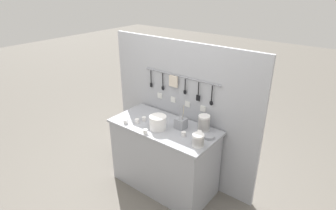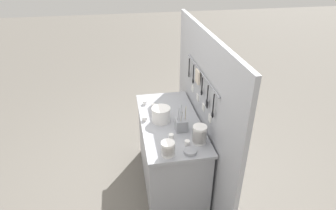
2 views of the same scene
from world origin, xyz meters
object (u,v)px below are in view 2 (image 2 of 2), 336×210
Objects in this scene: cup_beside_plates at (154,106)px; cup_front_left at (145,102)px; bowl_stack_tall_left at (200,134)px; cup_mid_row at (171,136)px; plate_stack at (161,115)px; steel_mixing_bowl at (190,152)px; cutlery_caddy at (181,124)px; cup_front_right at (162,107)px; bowl_stack_short_front at (168,149)px; cup_back_left at (145,118)px; cup_centre at (187,143)px.

cup_beside_plates is 0.14m from cup_front_left.
bowl_stack_tall_left is 0.28m from cup_mid_row.
steel_mixing_bowl is (0.58, 0.18, -0.06)m from plate_stack.
cutlery_caddy is (-0.23, -0.12, -0.03)m from bowl_stack_tall_left.
steel_mixing_bowl is (0.14, -0.12, -0.08)m from bowl_stack_tall_left.
cup_front_right is at bearing -164.31° from cutlery_caddy.
cup_front_right is (-0.46, -0.13, -0.04)m from cutlery_caddy.
bowl_stack_short_front is 2.67× the size of cup_mid_row.
bowl_stack_short_front reaches higher than cup_front_right.
cup_back_left is (-0.48, -0.48, -0.07)m from bowl_stack_tall_left.
cutlery_caddy is (0.20, 0.18, -0.01)m from plate_stack.
plate_stack is at bearing -145.58° from bowl_stack_tall_left.
bowl_stack_short_front reaches higher than cup_front_left.
cup_front_left is 0.75m from cup_mid_row.
cup_mid_row is (0.37, 0.22, 0.00)m from cup_back_left.
plate_stack is at bearing 19.27° from cup_front_left.
cup_front_right is at bearing -159.93° from bowl_stack_tall_left.
cup_back_left is (-0.61, -0.15, -0.04)m from bowl_stack_short_front.
bowl_stack_short_front is 2.67× the size of cup_centre.
cup_back_left is (-0.62, -0.35, 0.01)m from steel_mixing_bowl.
bowl_stack_tall_left is 0.92× the size of plate_stack.
bowl_stack_tall_left is at bearing 111.48° from bowl_stack_short_front.
bowl_stack_tall_left is 0.65× the size of cutlery_caddy.
steel_mixing_bowl is at bearing 0.06° from cutlery_caddy.
cup_front_right is at bearing 175.06° from bowl_stack_short_front.
bowl_stack_tall_left reaches higher than cup_mid_row.
bowl_stack_tall_left is 0.20m from steel_mixing_bowl.
bowl_stack_short_front is 2.67× the size of cup_front_left.
cup_beside_plates is 0.78m from cup_centre.
cup_centre is (0.72, 0.13, 0.00)m from cup_front_right.
cup_front_left reaches higher than steel_mixing_bowl.
bowl_stack_tall_left is 3.57× the size of cup_back_left.
cup_front_left is at bearing -165.74° from cup_mid_row.
plate_stack is at bearing -139.25° from cutlery_caddy.
bowl_stack_tall_left is at bearing 99.46° from cup_centre.
steel_mixing_bowl is 0.28m from cup_mid_row.
cutlery_caddy reaches higher than cup_centre.
cup_front_left is 1.00× the size of cup_back_left.
cup_beside_plates is 1.00× the size of cup_front_left.
bowl_stack_short_front is 1.17× the size of steel_mixing_bowl.
bowl_stack_short_front is at bearing -2.67° from plate_stack.
cup_back_left is at bearing -150.51° from steel_mixing_bowl.
cup_mid_row is (-0.25, -0.13, 0.01)m from steel_mixing_bowl.
cup_mid_row is (0.62, 0.09, 0.00)m from cup_beside_plates.
cup_beside_plates is 1.00× the size of cup_back_left.
bowl_stack_tall_left is at bearing 44.82° from cup_back_left.
cup_front_right is (-0.84, -0.13, 0.01)m from steel_mixing_bowl.
cutlery_caddy reaches higher than plate_stack.
plate_stack is at bearing 8.73° from cup_beside_plates.
bowl_stack_short_front is at bearing -29.05° from cutlery_caddy.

